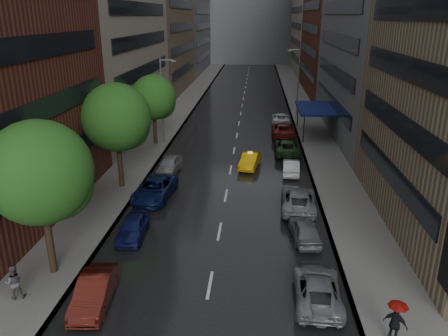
{
  "coord_description": "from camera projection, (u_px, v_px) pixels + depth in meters",
  "views": [
    {
      "loc": [
        2.2,
        -15.38,
        13.36
      ],
      "look_at": [
        0.0,
        13.96,
        3.0
      ],
      "focal_mm": 35.0,
      "sensor_mm": 36.0,
      "label": 1
    }
  ],
  "objects": [
    {
      "name": "sidewalk_right",
      "position": [
        302.0,
        108.0,
        65.42
      ],
      "size": [
        4.0,
        140.0,
        0.15
      ],
      "primitive_type": "cube",
      "color": "gray",
      "rests_on": "ground"
    },
    {
      "name": "tree_near",
      "position": [
        39.0,
        173.0,
        21.91
      ],
      "size": [
        5.37,
        5.37,
        8.56
      ],
      "color": "#382619",
      "rests_on": "ground"
    },
    {
      "name": "taxi",
      "position": [
        250.0,
        160.0,
        40.2
      ],
      "size": [
        2.11,
        4.29,
        1.35
      ],
      "primitive_type": "imported",
      "rotation": [
        0.0,
        0.0,
        -0.17
      ],
      "color": "#EBA70C",
      "rests_on": "ground"
    },
    {
      "name": "buildings_right",
      "position": [
        343.0,
        3.0,
        66.34
      ],
      "size": [
        8.05,
        109.1,
        36.0
      ],
      "color": "#937A5B",
      "rests_on": "ground"
    },
    {
      "name": "parked_cars_left",
      "position": [
        147.0,
        202.0,
        31.09
      ],
      "size": [
        2.98,
        23.31,
        1.52
      ],
      "color": "#4D150F",
      "rests_on": "ground"
    },
    {
      "name": "sidewalk_left",
      "position": [
        183.0,
        107.0,
        66.69
      ],
      "size": [
        4.0,
        140.0,
        0.15
      ],
      "primitive_type": "cube",
      "color": "gray",
      "rests_on": "ground"
    },
    {
      "name": "parked_cars_right",
      "position": [
        290.0,
        159.0,
        40.35
      ],
      "size": [
        2.76,
        42.23,
        1.6
      ],
      "color": "gray",
      "rests_on": "ground"
    },
    {
      "name": "street_lamp_right",
      "position": [
        298.0,
        81.0,
        59.21
      ],
      "size": [
        1.74,
        0.22,
        9.0
      ],
      "color": "gray",
      "rests_on": "sidewalk_right"
    },
    {
      "name": "street_lamp_left",
      "position": [
        163.0,
        99.0,
        46.19
      ],
      "size": [
        1.74,
        0.22,
        9.0
      ],
      "color": "gray",
      "rests_on": "sidewalk_left"
    },
    {
      "name": "awning",
      "position": [
        315.0,
        108.0,
        50.3
      ],
      "size": [
        4.0,
        8.0,
        3.12
      ],
      "color": "navy",
      "rests_on": "sidewalk_right"
    },
    {
      "name": "road",
      "position": [
        242.0,
        108.0,
        66.08
      ],
      "size": [
        14.0,
        140.0,
        0.01
      ],
      "primitive_type": "cube",
      "color": "black",
      "rests_on": "ground"
    },
    {
      "name": "ped_red_umbrella",
      "position": [
        396.0,
        318.0,
        18.29
      ],
      "size": [
        1.08,
        0.94,
        2.01
      ],
      "color": "black",
      "rests_on": "sidewalk_right"
    },
    {
      "name": "tree_mid",
      "position": [
        116.0,
        118.0,
        33.76
      ],
      "size": [
        5.35,
        5.35,
        8.52
      ],
      "color": "#382619",
      "rests_on": "ground"
    },
    {
      "name": "tree_far",
      "position": [
        153.0,
        98.0,
        45.67
      ],
      "size": [
        4.74,
        4.74,
        7.55
      ],
      "color": "#382619",
      "rests_on": "ground"
    },
    {
      "name": "building_far",
      "position": [
        251.0,
        5.0,
        124.73
      ],
      "size": [
        40.0,
        14.0,
        32.0
      ],
      "primitive_type": "cube",
      "color": "slate",
      "rests_on": "ground"
    },
    {
      "name": "ped_black_umbrella",
      "position": [
        13.0,
        276.0,
        21.15
      ],
      "size": [
        1.06,
        0.98,
        2.09
      ],
      "color": "#535258",
      "rests_on": "sidewalk_left"
    }
  ]
}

